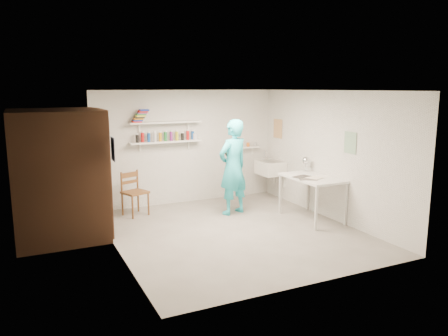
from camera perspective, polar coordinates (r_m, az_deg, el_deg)
name	(u,v)px	position (r m, az deg, el deg)	size (l,w,h in m)	color
floor	(234,232)	(7.61, 1.30, -8.37)	(4.00, 4.50, 0.02)	slate
ceiling	(235,90)	(7.21, 1.39, 10.17)	(4.00, 4.50, 0.02)	silver
wall_back	(187,147)	(9.36, -4.89, 2.77)	(4.00, 0.02, 2.40)	silver
wall_front	(318,192)	(5.43, 12.14, -3.05)	(4.00, 0.02, 2.40)	silver
wall_left	(113,173)	(6.67, -14.28, -0.64)	(0.02, 4.50, 2.40)	silver
wall_right	(330,155)	(8.40, 13.69, 1.63)	(0.02, 4.50, 2.40)	silver
doorway_recess	(102,174)	(7.73, -15.59, -0.72)	(0.02, 0.90, 2.00)	black
corridor_box	(58,174)	(7.63, -20.86, -0.78)	(1.40, 1.50, 2.10)	brown
door_lintel	(100,112)	(7.60, -15.83, 7.08)	(0.06, 1.05, 0.10)	brown
door_jamb_near	(109,179)	(7.25, -14.75, -1.41)	(0.06, 0.10, 2.00)	brown
door_jamb_far	(99,169)	(8.21, -16.06, -0.10)	(0.06, 0.10, 2.00)	brown
shelf_lower	(166,142)	(9.06, -7.58, 3.42)	(1.50, 0.22, 0.03)	white
shelf_upper	(166,122)	(9.02, -7.64, 5.94)	(1.50, 0.22, 0.03)	white
ledge_shelf	(244,147)	(9.84, 2.69, 2.70)	(0.70, 0.14, 0.03)	white
poster_left	(113,149)	(6.67, -14.31, 2.41)	(0.01, 0.28, 0.36)	#334C7F
poster_right_a	(278,129)	(9.80, 7.04, 5.13)	(0.01, 0.34, 0.42)	#995933
poster_right_b	(350,143)	(7.93, 16.16, 3.19)	(0.01, 0.30, 0.38)	#3F724C
belfast_sink	(270,168)	(9.70, 6.06, 0.03)	(0.48, 0.60, 0.30)	white
man	(233,167)	(8.45, 1.19, 0.11)	(0.68, 0.44, 1.86)	#2AC3D5
wall_clock	(231,150)	(8.62, 0.96, 2.39)	(0.33, 0.33, 0.04)	#C9C289
wooden_chair	(135,192)	(8.61, -11.54, -3.14)	(0.42, 0.40, 0.91)	brown
work_table	(312,198)	(8.35, 11.37, -3.89)	(0.73, 1.22, 0.82)	silver
desk_lamp	(306,161)	(8.72, 10.67, 0.97)	(0.15, 0.15, 0.15)	silver
spray_cans	(166,137)	(9.05, -7.60, 4.04)	(1.34, 0.06, 0.17)	black
book_stack	(140,116)	(8.87, -10.89, 6.68)	(0.34, 0.14, 0.25)	red
ledge_pots	(244,145)	(9.84, 2.69, 3.05)	(0.48, 0.07, 0.09)	silver
papers	(312,176)	(8.26, 11.48, -1.09)	(0.30, 0.22, 0.02)	silver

